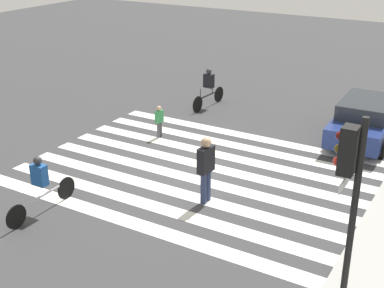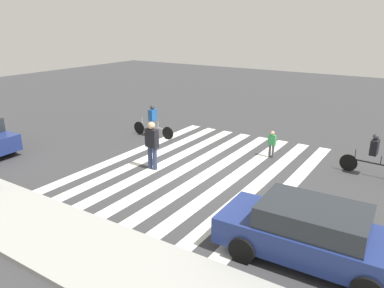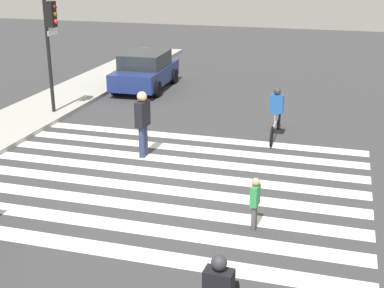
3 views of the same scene
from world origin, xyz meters
name	(u,v)px [view 1 (image 1 of 3)]	position (x,y,z in m)	size (l,w,h in m)	color
ground_plane	(198,172)	(0.00, 0.00, 0.00)	(60.00, 60.00, 0.00)	#38383A
crosswalk_stripes	(198,172)	(0.00, 0.00, 0.00)	(7.32, 10.00, 0.01)	silver
traffic_light	(349,185)	(4.41, 5.43, 2.88)	(0.60, 0.50, 4.10)	black
pedestrian_adult_tall_backpack	(206,166)	(1.51, 1.10, 1.05)	(0.54, 0.29, 1.86)	navy
pedestrian_adult_blue_shirt	(159,120)	(-1.80, -2.59, 0.64)	(0.33, 0.17, 1.14)	#4C4C51
cyclist_near_curb	(209,86)	(-5.58, -2.72, 0.86)	(2.25, 0.41, 1.60)	black
cyclist_far_lane	(40,183)	(4.15, -2.23, 0.86)	(2.39, 0.40, 1.58)	black
car_parked_silver_sedan	(365,119)	(-5.21, 3.61, 0.73)	(4.38, 2.01, 1.43)	navy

